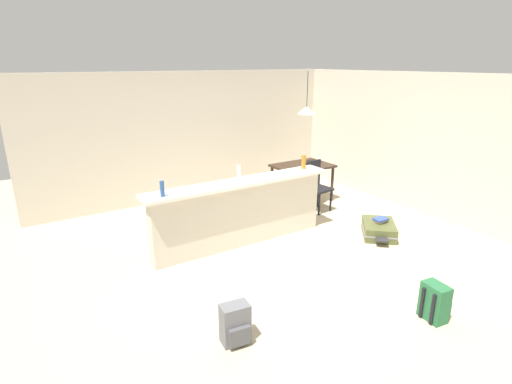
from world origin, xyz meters
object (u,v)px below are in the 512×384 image
(dining_chair_near_partition, at_px, (316,183))
(backpack_grey, at_px, (235,325))
(bottle_white, at_px, (239,173))
(bottle_amber, at_px, (304,162))
(pendant_lamp, at_px, (307,110))
(bottle_blue, at_px, (162,189))
(suitcase_flat_olive, at_px, (379,229))
(dining_table, at_px, (302,169))
(book_stack, at_px, (380,220))
(backpack_green, at_px, (435,302))

(dining_chair_near_partition, xyz_separation_m, backpack_grey, (-3.15, -2.47, -0.31))
(bottle_white, relative_size, bottle_amber, 1.01)
(bottle_white, bearing_deg, bottle_amber, 1.57)
(bottle_amber, bearing_deg, pendant_lamp, 49.58)
(bottle_blue, distance_m, suitcase_flat_olive, 3.48)
(dining_table, relative_size, suitcase_flat_olive, 1.30)
(dining_chair_near_partition, relative_size, book_stack, 3.78)
(backpack_green, bearing_deg, bottle_white, 106.28)
(bottle_blue, relative_size, bottle_amber, 0.92)
(pendant_lamp, xyz_separation_m, suitcase_flat_olive, (-0.04, -1.96, -1.69))
(bottle_blue, height_order, backpack_grey, bottle_blue)
(bottle_amber, distance_m, pendant_lamp, 1.46)
(pendant_lamp, bearing_deg, bottle_amber, -130.42)
(bottle_blue, bearing_deg, pendant_lamp, 18.76)
(bottle_amber, height_order, pendant_lamp, pendant_lamp)
(bottle_blue, height_order, bottle_amber, bottle_amber)
(bottle_blue, relative_size, backpack_green, 0.50)
(pendant_lamp, bearing_deg, dining_chair_near_partition, -103.36)
(pendant_lamp, distance_m, book_stack, 2.48)
(bottle_blue, distance_m, pendant_lamp, 3.52)
(bottle_amber, height_order, suitcase_flat_olive, bottle_amber)
(suitcase_flat_olive, height_order, backpack_grey, backpack_grey)
(dining_table, distance_m, book_stack, 2.04)
(dining_table, xyz_separation_m, suitcase_flat_olive, (-0.04, -2.02, -0.54))
(bottle_amber, bearing_deg, dining_table, 51.17)
(dining_table, bearing_deg, bottle_white, -152.53)
(bottle_white, height_order, dining_table, bottle_white)
(backpack_grey, height_order, book_stack, backpack_grey)
(dining_chair_near_partition, distance_m, suitcase_flat_olive, 1.53)
(bottle_blue, bearing_deg, dining_chair_near_partition, 11.12)
(bottle_white, relative_size, book_stack, 0.93)
(bottle_blue, xyz_separation_m, pendant_lamp, (3.27, 1.11, 0.69))
(backpack_green, height_order, book_stack, backpack_green)
(bottle_blue, distance_m, dining_chair_near_partition, 3.27)
(backpack_green, bearing_deg, suitcase_flat_olive, 56.22)
(suitcase_flat_olive, relative_size, backpack_grey, 2.01)
(bottle_white, relative_size, dining_table, 0.21)
(bottle_white, height_order, book_stack, bottle_white)
(book_stack, bearing_deg, bottle_amber, 131.27)
(backpack_green, relative_size, book_stack, 1.71)
(bottle_blue, height_order, pendant_lamp, pendant_lamp)
(bottle_blue, height_order, bottle_white, bottle_white)
(suitcase_flat_olive, bearing_deg, bottle_blue, 165.22)
(dining_chair_near_partition, xyz_separation_m, backpack_green, (-1.15, -3.30, -0.31))
(bottle_amber, relative_size, backpack_green, 0.54)
(dining_chair_near_partition, distance_m, backpack_green, 3.51)
(backpack_grey, bearing_deg, pendant_lamp, 42.23)
(bottle_white, relative_size, pendant_lamp, 0.28)
(dining_table, bearing_deg, book_stack, -90.11)
(bottle_white, distance_m, bottle_amber, 1.23)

